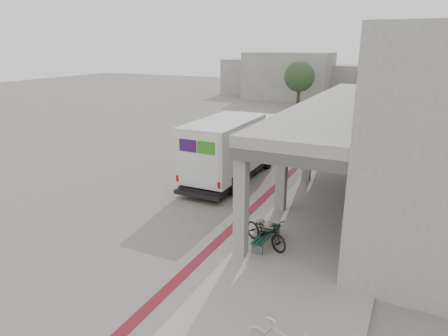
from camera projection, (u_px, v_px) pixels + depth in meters
The scene contains 13 objects.
ground at pixel (228, 207), 16.60m from camera, with size 120.00×120.00×0.00m, color #6A655B.
bike_lane_stripe at pixel (267, 195), 17.90m from camera, with size 0.35×40.00×0.01m, color maroon.
sidewalk at pixel (324, 224), 14.91m from camera, with size 4.40×28.00×0.12m, color gray.
transit_building at pixel (423, 121), 16.60m from camera, with size 7.60×17.00×7.00m.
distant_backdrop at pixel (335, 77), 47.79m from camera, with size 28.00×10.00×6.50m.
tree_left at pixel (299, 77), 41.77m from camera, with size 3.20×3.20×4.80m.
tree_mid at pixel (372, 78), 40.57m from camera, with size 3.20×3.20×4.80m.
fedex_truck at pixel (232, 147), 19.56m from camera, with size 2.32×7.30×3.11m.
bench at pixel (266, 236), 13.16m from camera, with size 0.47×1.74×0.40m.
bollard_near at pixel (268, 230), 13.54m from camera, with size 0.41×0.41×0.62m.
bollard_far at pixel (259, 225), 14.01m from camera, with size 0.38×0.38×0.58m.
utility_cabinet at pixel (348, 228), 13.43m from camera, with size 0.41×0.54×0.90m, color slate.
bicycle_black at pixel (266, 232), 13.06m from camera, with size 0.65×1.85×0.97m, color black.
Camera 1 is at (6.56, -13.89, 6.49)m, focal length 32.00 mm.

